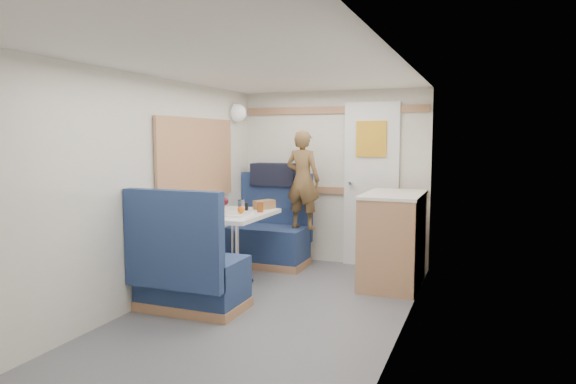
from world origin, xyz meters
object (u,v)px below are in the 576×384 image
at_px(beer_glass, 260,208).
at_px(galley_counter, 393,238).
at_px(bench_far, 270,239).
at_px(tray, 235,214).
at_px(wine_glass, 225,202).
at_px(dinette_table, 235,228).
at_px(orange_fruit, 241,210).
at_px(bench_near, 189,276).
at_px(tumbler_mid, 241,205).
at_px(bread_loaf, 264,205).
at_px(tumbler_left, 207,211).
at_px(person, 303,180).
at_px(duffel_bag, 275,174).
at_px(dome_light, 238,113).
at_px(pepper_grinder, 247,207).
at_px(cheese_block, 215,214).

bearing_deg(beer_glass, galley_counter, 18.23).
bearing_deg(bench_far, tray, -86.29).
distance_m(galley_counter, wine_glass, 1.70).
relative_size(dinette_table, tray, 2.53).
relative_size(bench_far, orange_fruit, 15.08).
relative_size(bench_near, tumbler_mid, 9.39).
height_order(tumbler_mid, bread_loaf, tumbler_mid).
xyz_separation_m(orange_fruit, tumbler_left, (-0.25, -0.21, 0.01)).
bearing_deg(beer_glass, bench_far, 106.35).
xyz_separation_m(person, duffel_bag, (-0.44, 0.27, 0.03)).
bearing_deg(person, dome_light, 7.35).
xyz_separation_m(bench_near, pepper_grinder, (0.07, 0.98, 0.47)).
distance_m(bench_far, pepper_grinder, 0.88).
bearing_deg(tumbler_mid, wine_glass, -91.49).
bearing_deg(tumbler_left, beer_glass, 53.19).
bearing_deg(pepper_grinder, tumbler_mid, 142.72).
distance_m(galley_counter, pepper_grinder, 1.49).
xyz_separation_m(duffel_bag, beer_glass, (0.25, -0.98, -0.26)).
relative_size(bench_far, galley_counter, 1.14).
bearing_deg(galley_counter, orange_fruit, -153.75).
height_order(galley_counter, person, person).
bearing_deg(tumbler_left, tray, 45.64).
relative_size(wine_glass, pepper_grinder, 1.85).
relative_size(tray, tumbler_mid, 3.25).
xyz_separation_m(bench_near, tray, (0.06, 0.74, 0.43)).
distance_m(bench_far, tray, 1.08).
height_order(bench_near, galley_counter, bench_near).
bearing_deg(bench_near, tumbler_left, 103.22).
bearing_deg(beer_glass, person, 74.56).
bearing_deg(wine_glass, person, 65.90).
distance_m(dinette_table, tumbler_left, 0.40).
bearing_deg(bench_far, tumbler_mid, -92.26).
bearing_deg(dome_light, bread_loaf, -41.20).
height_order(dome_light, pepper_grinder, dome_light).
height_order(wine_glass, pepper_grinder, wine_glass).
height_order(cheese_block, tumbler_left, tumbler_left).
bearing_deg(tumbler_left, dinette_table, 68.18).
xyz_separation_m(bench_far, bench_near, (0.00, -1.73, 0.00)).
xyz_separation_m(dinette_table, bench_far, (-0.00, 0.86, -0.27)).
height_order(tumbler_mid, beer_glass, tumbler_mid).
distance_m(bench_far, cheese_block, 1.28).
relative_size(orange_fruit, pepper_grinder, 0.77).
xyz_separation_m(orange_fruit, cheese_block, (-0.16, -0.22, -0.02)).
distance_m(person, orange_fruit, 1.03).
bearing_deg(person, wine_glass, 73.24).
bearing_deg(cheese_block, tray, 64.29).
distance_m(tray, orange_fruit, 0.07).
distance_m(bench_far, bread_loaf, 0.69).
bearing_deg(dinette_table, tumbler_mid, 97.78).
relative_size(galley_counter, tray, 2.53).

